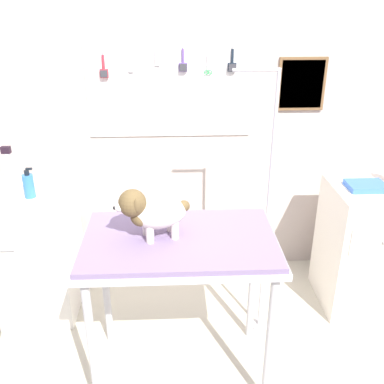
{
  "coord_description": "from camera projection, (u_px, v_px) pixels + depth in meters",
  "views": [
    {
      "loc": [
        -0.13,
        -1.79,
        2.02
      ],
      "look_at": [
        -0.03,
        0.18,
        1.13
      ],
      "focal_mm": 41.12,
      "sensor_mm": 36.0,
      "label": 1
    }
  ],
  "objects": [
    {
      "name": "rear_wall_panel",
      "position": [
        190.0,
        125.0,
        3.15
      ],
      "size": [
        4.0,
        0.11,
        2.3
      ],
      "color": "#BAACA4",
      "rests_on": "ground"
    },
    {
      "name": "grooming_table",
      "position": [
        180.0,
        253.0,
        2.27
      ],
      "size": [
        1.01,
        0.63,
        0.89
      ],
      "color": "#B7B7BC",
      "rests_on": "ground"
    },
    {
      "name": "grooming_arm",
      "position": [
        266.0,
        222.0,
        2.61
      ],
      "size": [
        0.29,
        0.11,
        1.68
      ],
      "color": "#B7B7BC",
      "rests_on": "ground"
    },
    {
      "name": "dog",
      "position": [
        152.0,
        212.0,
        2.17
      ],
      "size": [
        0.37,
        0.24,
        0.28
      ],
      "color": "silver",
      "rests_on": "grooming_table"
    },
    {
      "name": "counter_left",
      "position": [
        15.0,
        252.0,
        2.95
      ],
      "size": [
        0.8,
        0.58,
        0.87
      ],
      "color": "silver",
      "rests_on": "ground"
    },
    {
      "name": "cabinet_right",
      "position": [
        375.0,
        246.0,
        3.01
      ],
      "size": [
        0.68,
        0.54,
        0.88
      ],
      "color": "silver",
      "rests_on": "ground"
    },
    {
      "name": "spray_bottle_short",
      "position": [
        9.0,
        166.0,
        2.9
      ],
      "size": [
        0.07,
        0.07,
        0.24
      ],
      "color": "white",
      "rests_on": "counter_left"
    },
    {
      "name": "spray_bottle_tall",
      "position": [
        29.0,
        185.0,
        2.68
      ],
      "size": [
        0.07,
        0.07,
        0.19
      ],
      "color": "#3171BA",
      "rests_on": "counter_left"
    },
    {
      "name": "supply_tray",
      "position": [
        366.0,
        186.0,
        2.81
      ],
      "size": [
        0.24,
        0.18,
        0.04
      ],
      "color": "blue",
      "rests_on": "cabinet_right"
    }
  ]
}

